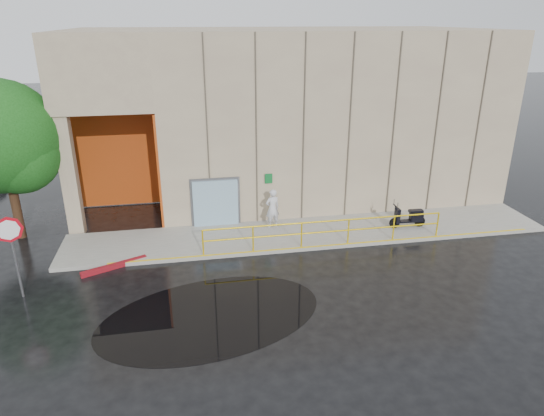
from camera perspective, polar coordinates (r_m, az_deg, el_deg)
The scene contains 10 objects.
ground at distance 15.94m, azimuth -5.61°, elevation -10.87°, with size 120.00×120.00×0.00m, color black.
sidewalk at distance 20.43m, azimuth 4.47°, elevation -2.93°, with size 20.00×3.00×0.15m, color gray.
building at distance 25.52m, azimuth 3.44°, elevation 11.79°, with size 20.00×10.17×8.00m.
guardrail at distance 19.06m, azimuth 6.27°, elevation -2.87°, with size 9.56×0.06×1.03m.
person at distance 20.42m, azimuth 0.06°, elevation -0.05°, with size 0.62×0.41×1.70m, color silver.
scooter at distance 21.27m, azimuth 15.80°, elevation -0.42°, with size 1.59×0.55×1.22m.
stop_sign at distance 17.17m, azimuth -28.36°, elevation -3.37°, with size 0.83×0.27×2.83m.
red_curb at distance 18.62m, azimuth -18.05°, elevation -6.52°, with size 2.40×0.18×0.18m, color maroon.
puddle at distance 15.30m, azimuth -7.19°, elevation -12.45°, with size 6.96×4.28×0.01m, color black.
tree_near at distance 21.40m, azimuth -28.82°, elevation 6.89°, with size 4.39×4.39×6.44m.
Camera 1 is at (-0.92, -13.44, 8.52)m, focal length 32.00 mm.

